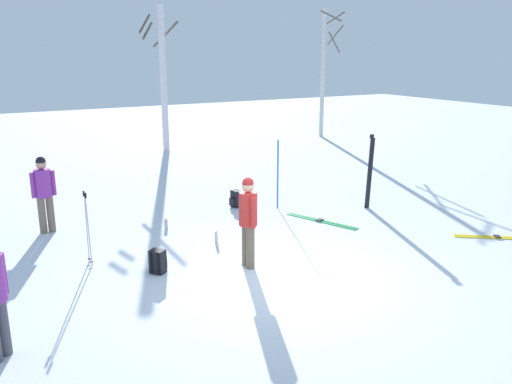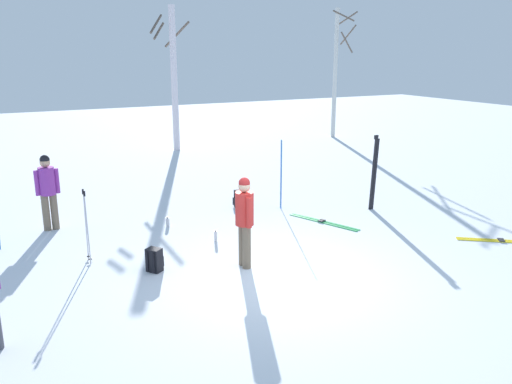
# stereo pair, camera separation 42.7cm
# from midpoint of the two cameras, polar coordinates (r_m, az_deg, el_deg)

# --- Properties ---
(ground_plane) EXTENTS (60.00, 60.00, 0.00)m
(ground_plane) POSITION_cam_midpoint_polar(r_m,az_deg,el_deg) (9.42, 1.78, -9.38)
(ground_plane) COLOR white
(person_0) EXTENTS (0.52, 0.34, 1.72)m
(person_0) POSITION_cam_midpoint_polar(r_m,az_deg,el_deg) (12.38, -23.05, 0.23)
(person_0) COLOR #72604C
(person_0) RESTS_ON ground_plane
(person_2) EXTENTS (0.34, 0.52, 1.72)m
(person_2) POSITION_cam_midpoint_polar(r_m,az_deg,el_deg) (9.57, -2.15, -2.69)
(person_2) COLOR #72604C
(person_2) RESTS_ON ground_plane
(ski_pair_planted_0) EXTENTS (0.06, 0.13, 1.78)m
(ski_pair_planted_0) POSITION_cam_midpoint_polar(r_m,az_deg,el_deg) (13.22, 1.46, 1.92)
(ski_pair_planted_0) COLOR blue
(ski_pair_planted_0) RESTS_ON ground_plane
(ski_pair_planted_1) EXTENTS (0.20, 0.04, 1.91)m
(ski_pair_planted_1) POSITION_cam_midpoint_polar(r_m,az_deg,el_deg) (13.48, 11.42, 2.16)
(ski_pair_planted_1) COLOR black
(ski_pair_planted_1) RESTS_ON ground_plane
(ski_pair_lying_0) EXTENTS (0.85, 1.82, 0.05)m
(ski_pair_lying_0) POSITION_cam_midpoint_polar(r_m,az_deg,el_deg) (12.47, 6.15, -3.16)
(ski_pair_lying_0) COLOR green
(ski_pair_lying_0) RESTS_ON ground_plane
(ski_pair_lying_1) EXTENTS (1.47, 1.15, 0.05)m
(ski_pair_lying_1) POSITION_cam_midpoint_polar(r_m,az_deg,el_deg) (12.38, 23.70, -4.55)
(ski_pair_lying_1) COLOR yellow
(ski_pair_lying_1) RESTS_ON ground_plane
(ski_poles_0) EXTENTS (0.07, 0.26, 1.42)m
(ski_poles_0) POSITION_cam_midpoint_polar(r_m,az_deg,el_deg) (10.30, -19.04, -3.53)
(ski_poles_0) COLOR #B2B2BC
(ski_poles_0) RESTS_ON ground_plane
(backpack_0) EXTENTS (0.31, 0.29, 0.44)m
(backpack_0) POSITION_cam_midpoint_polar(r_m,az_deg,el_deg) (13.50, -3.09, -0.76)
(backpack_0) COLOR black
(backpack_0) RESTS_ON ground_plane
(backpack_1) EXTENTS (0.34, 0.34, 0.44)m
(backpack_1) POSITION_cam_midpoint_polar(r_m,az_deg,el_deg) (9.77, -11.88, -7.44)
(backpack_1) COLOR black
(backpack_1) RESTS_ON ground_plane
(water_bottle_0) EXTENTS (0.08, 0.08, 0.23)m
(water_bottle_0) POSITION_cam_midpoint_polar(r_m,az_deg,el_deg) (12.15, -10.77, -3.35)
(water_bottle_0) COLOR silver
(water_bottle_0) RESTS_ON ground_plane
(water_bottle_1) EXTENTS (0.06, 0.06, 0.26)m
(water_bottle_1) POSITION_cam_midpoint_polar(r_m,az_deg,el_deg) (11.09, -5.46, -4.88)
(water_bottle_1) COLOR silver
(water_bottle_1) RESTS_ON ground_plane
(birch_tree_3) EXTENTS (1.71, 1.12, 5.60)m
(birch_tree_3) POSITION_cam_midpoint_polar(r_m,az_deg,el_deg) (21.20, -10.73, 12.32)
(birch_tree_3) COLOR silver
(birch_tree_3) RESTS_ON ground_plane
(birch_tree_4) EXTENTS (1.36, 1.50, 5.73)m
(birch_tree_4) POSITION_cam_midpoint_polar(r_m,az_deg,el_deg) (24.64, 6.91, 13.09)
(birch_tree_4) COLOR silver
(birch_tree_4) RESTS_ON ground_plane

